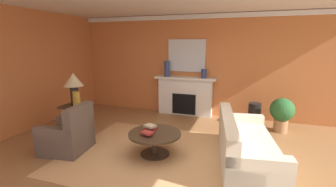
{
  "coord_description": "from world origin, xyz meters",
  "views": [
    {
      "loc": [
        1.22,
        -3.85,
        2.11
      ],
      "look_at": [
        -0.42,
        1.01,
        1.0
      ],
      "focal_mm": 24.97,
      "sensor_mm": 36.0,
      "label": 1
    }
  ],
  "objects_px": {
    "vase_on_side_table": "(77,99)",
    "vase_mantel_right": "(204,74)",
    "table_lamp": "(74,83)",
    "sofa": "(244,148)",
    "armchair_near_window": "(68,136)",
    "vase_tall_corner": "(254,114)",
    "potted_plant": "(282,112)",
    "mantel_mirror": "(187,56)",
    "vase_mantel_left": "(167,69)",
    "fireplace": "(185,97)",
    "side_table": "(77,117)",
    "coffee_table": "(155,138)"
  },
  "relations": [
    {
      "from": "vase_on_side_table",
      "to": "vase_mantel_right",
      "type": "relative_size",
      "value": 1.37
    },
    {
      "from": "vase_on_side_table",
      "to": "table_lamp",
      "type": "bearing_deg",
      "value": 141.34
    },
    {
      "from": "sofa",
      "to": "armchair_near_window",
      "type": "relative_size",
      "value": 2.33
    },
    {
      "from": "vase_tall_corner",
      "to": "potted_plant",
      "type": "relative_size",
      "value": 0.7
    },
    {
      "from": "mantel_mirror",
      "to": "vase_mantel_right",
      "type": "relative_size",
      "value": 4.29
    },
    {
      "from": "vase_tall_corner",
      "to": "vase_mantel_left",
      "type": "distance_m",
      "value": 2.74
    },
    {
      "from": "sofa",
      "to": "armchair_near_window",
      "type": "xyz_separation_m",
      "value": [
        -3.31,
        -0.6,
        0.01
      ]
    },
    {
      "from": "armchair_near_window",
      "to": "table_lamp",
      "type": "bearing_deg",
      "value": 120.01
    },
    {
      "from": "fireplace",
      "to": "potted_plant",
      "type": "distance_m",
      "value": 2.63
    },
    {
      "from": "armchair_near_window",
      "to": "vase_mantel_left",
      "type": "relative_size",
      "value": 2.08
    },
    {
      "from": "table_lamp",
      "to": "vase_mantel_left",
      "type": "relative_size",
      "value": 1.64
    },
    {
      "from": "mantel_mirror",
      "to": "potted_plant",
      "type": "bearing_deg",
      "value": -16.14
    },
    {
      "from": "sofa",
      "to": "vase_on_side_table",
      "type": "xyz_separation_m",
      "value": [
        -3.63,
        0.11,
        0.58
      ]
    },
    {
      "from": "vase_tall_corner",
      "to": "potted_plant",
      "type": "xyz_separation_m",
      "value": [
        0.6,
        -0.32,
        0.2
      ]
    },
    {
      "from": "armchair_near_window",
      "to": "side_table",
      "type": "height_order",
      "value": "armchair_near_window"
    },
    {
      "from": "armchair_near_window",
      "to": "vase_mantel_left",
      "type": "bearing_deg",
      "value": 71.81
    },
    {
      "from": "mantel_mirror",
      "to": "coffee_table",
      "type": "bearing_deg",
      "value": -87.58
    },
    {
      "from": "vase_mantel_right",
      "to": "vase_mantel_left",
      "type": "xyz_separation_m",
      "value": [
        -1.1,
        0.0,
        0.1
      ]
    },
    {
      "from": "vase_mantel_left",
      "to": "potted_plant",
      "type": "bearing_deg",
      "value": -10.4
    },
    {
      "from": "side_table",
      "to": "vase_mantel_left",
      "type": "relative_size",
      "value": 1.53
    },
    {
      "from": "armchair_near_window",
      "to": "vase_tall_corner",
      "type": "xyz_separation_m",
      "value": [
        3.52,
        2.82,
        -0.02
      ]
    },
    {
      "from": "vase_tall_corner",
      "to": "vase_mantel_left",
      "type": "xyz_separation_m",
      "value": [
        -2.51,
        0.25,
        1.08
      ]
    },
    {
      "from": "coffee_table",
      "to": "table_lamp",
      "type": "height_order",
      "value": "table_lamp"
    },
    {
      "from": "sofa",
      "to": "vase_mantel_left",
      "type": "bearing_deg",
      "value": 132.85
    },
    {
      "from": "armchair_near_window",
      "to": "vase_on_side_table",
      "type": "distance_m",
      "value": 0.96
    },
    {
      "from": "vase_tall_corner",
      "to": "vase_on_side_table",
      "type": "xyz_separation_m",
      "value": [
        -3.85,
        -2.12,
        0.59
      ]
    },
    {
      "from": "table_lamp",
      "to": "coffee_table",
      "type": "bearing_deg",
      "value": -11.27
    },
    {
      "from": "sofa",
      "to": "vase_on_side_table",
      "type": "height_order",
      "value": "vase_on_side_table"
    },
    {
      "from": "armchair_near_window",
      "to": "vase_tall_corner",
      "type": "relative_size",
      "value": 1.64
    },
    {
      "from": "sofa",
      "to": "vase_on_side_table",
      "type": "bearing_deg",
      "value": 178.33
    },
    {
      "from": "coffee_table",
      "to": "potted_plant",
      "type": "bearing_deg",
      "value": 40.84
    },
    {
      "from": "side_table",
      "to": "vase_on_side_table",
      "type": "bearing_deg",
      "value": -38.66
    },
    {
      "from": "sofa",
      "to": "armchair_near_window",
      "type": "distance_m",
      "value": 3.36
    },
    {
      "from": "fireplace",
      "to": "potted_plant",
      "type": "bearing_deg",
      "value": -13.62
    },
    {
      "from": "side_table",
      "to": "vase_mantel_right",
      "type": "distance_m",
      "value": 3.54
    },
    {
      "from": "coffee_table",
      "to": "vase_mantel_left",
      "type": "height_order",
      "value": "vase_mantel_left"
    },
    {
      "from": "mantel_mirror",
      "to": "vase_on_side_table",
      "type": "xyz_separation_m",
      "value": [
        -1.89,
        -2.54,
        -0.88
      ]
    },
    {
      "from": "table_lamp",
      "to": "vase_tall_corner",
      "type": "relative_size",
      "value": 1.29
    },
    {
      "from": "table_lamp",
      "to": "vase_tall_corner",
      "type": "xyz_separation_m",
      "value": [
        4.0,
        2.0,
        -0.94
      ]
    },
    {
      "from": "mantel_mirror",
      "to": "potted_plant",
      "type": "distance_m",
      "value": 2.95
    },
    {
      "from": "mantel_mirror",
      "to": "vase_tall_corner",
      "type": "height_order",
      "value": "mantel_mirror"
    },
    {
      "from": "sofa",
      "to": "vase_mantel_left",
      "type": "relative_size",
      "value": 4.83
    },
    {
      "from": "fireplace",
      "to": "armchair_near_window",
      "type": "bearing_deg",
      "value": -116.55
    },
    {
      "from": "table_lamp",
      "to": "vase_mantel_right",
      "type": "bearing_deg",
      "value": 40.99
    },
    {
      "from": "vase_mantel_right",
      "to": "vase_mantel_left",
      "type": "relative_size",
      "value": 0.56
    },
    {
      "from": "side_table",
      "to": "vase_tall_corner",
      "type": "height_order",
      "value": "side_table"
    },
    {
      "from": "sofa",
      "to": "vase_on_side_table",
      "type": "distance_m",
      "value": 3.68
    },
    {
      "from": "fireplace",
      "to": "sofa",
      "type": "bearing_deg",
      "value": -55.33
    },
    {
      "from": "sofa",
      "to": "side_table",
      "type": "distance_m",
      "value": 3.79
    },
    {
      "from": "vase_mantel_right",
      "to": "side_table",
      "type": "bearing_deg",
      "value": -139.01
    }
  ]
}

